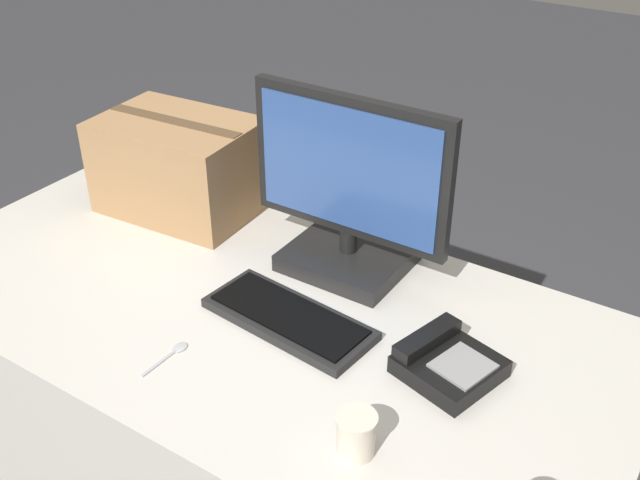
{
  "coord_description": "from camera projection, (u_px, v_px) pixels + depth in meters",
  "views": [
    {
      "loc": [
        0.92,
        -1.12,
        1.78
      ],
      "look_at": [
        0.11,
        0.13,
        0.86
      ],
      "focal_mm": 42.0,
      "sensor_mm": 36.0,
      "label": 1
    }
  ],
  "objects": [
    {
      "name": "monitor",
      "position": [
        349.0,
        201.0,
        1.83
      ],
      "size": [
        0.53,
        0.26,
        0.46
      ],
      "color": "black",
      "rests_on": "office_desk"
    },
    {
      "name": "spoon",
      "position": [
        173.0,
        353.0,
        1.63
      ],
      "size": [
        0.03,
        0.13,
        0.0
      ],
      "rotation": [
        0.0,
        0.0,
        1.54
      ],
      "color": "#B2B2B7",
      "rests_on": "office_desk"
    },
    {
      "name": "desk_phone",
      "position": [
        447.0,
        363.0,
        1.57
      ],
      "size": [
        0.23,
        0.22,
        0.07
      ],
      "rotation": [
        0.0,
        0.0,
        -0.27
      ],
      "color": "black",
      "rests_on": "office_desk"
    },
    {
      "name": "office_desk",
      "position": [
        259.0,
        412.0,
        1.98
      ],
      "size": [
        1.8,
        0.9,
        0.71
      ],
      "color": "beige",
      "rests_on": "ground_plane"
    },
    {
      "name": "paper_cup_left",
      "position": [
        356.0,
        434.0,
        1.37
      ],
      "size": [
        0.08,
        0.08,
        0.09
      ],
      "color": "beige",
      "rests_on": "office_desk"
    },
    {
      "name": "cardboard_box",
      "position": [
        179.0,
        166.0,
        2.12
      ],
      "size": [
        0.45,
        0.33,
        0.27
      ],
      "rotation": [
        0.0,
        0.0,
        0.07
      ],
      "color": "#9E754C",
      "rests_on": "office_desk"
    },
    {
      "name": "keyboard",
      "position": [
        289.0,
        318.0,
        1.72
      ],
      "size": [
        0.42,
        0.2,
        0.03
      ],
      "rotation": [
        0.0,
        0.0,
        -0.1
      ],
      "color": "black",
      "rests_on": "office_desk"
    }
  ]
}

